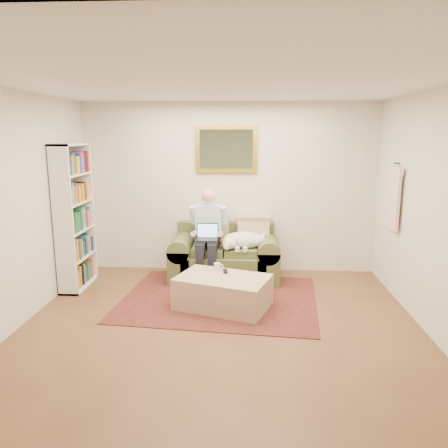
# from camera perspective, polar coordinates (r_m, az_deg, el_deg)

# --- Properties ---
(room_shell) EXTENTS (4.51, 5.00, 2.61)m
(room_shell) POSITION_cam_1_polar(r_m,az_deg,el_deg) (4.62, -0.51, 1.41)
(room_shell) COLOR brown
(room_shell) RESTS_ON ground
(rug) EXTENTS (2.68, 2.23, 0.01)m
(rug) POSITION_cam_1_polar(r_m,az_deg,el_deg) (5.82, -0.61, -9.68)
(rug) COLOR black
(rug) RESTS_ON room_shell
(sofa) EXTENTS (1.60, 0.81, 0.96)m
(sofa) POSITION_cam_1_polar(r_m,az_deg,el_deg) (6.53, 0.10, -4.76)
(sofa) COLOR #516033
(sofa) RESTS_ON room_shell
(seated_man) EXTENTS (0.53, 0.75, 1.34)m
(seated_man) POSITION_cam_1_polar(r_m,az_deg,el_deg) (6.30, -2.15, -1.64)
(seated_man) COLOR #8CC9D8
(seated_man) RESTS_ON sofa
(laptop) EXTENTS (0.31, 0.25, 0.22)m
(laptop) POSITION_cam_1_polar(r_m,az_deg,el_deg) (6.23, -2.21, -1.48)
(laptop) COLOR black
(laptop) RESTS_ON seated_man
(sleeping_dog) EXTENTS (0.66, 0.41, 0.24)m
(sleeping_dog) POSITION_cam_1_polar(r_m,az_deg,el_deg) (6.35, 2.64, -2.10)
(sleeping_dog) COLOR white
(sleeping_dog) RESTS_ON sofa
(ottoman) EXTENTS (1.27, 1.02, 0.40)m
(ottoman) POSITION_cam_1_polar(r_m,az_deg,el_deg) (5.47, -0.13, -8.90)
(ottoman) COLOR tan
(ottoman) RESTS_ON room_shell
(coffee_mug) EXTENTS (0.08, 0.08, 0.10)m
(coffee_mug) POSITION_cam_1_polar(r_m,az_deg,el_deg) (5.64, -0.89, -5.60)
(coffee_mug) COLOR white
(coffee_mug) RESTS_ON ottoman
(tv_remote) EXTENTS (0.07, 0.15, 0.02)m
(tv_remote) POSITION_cam_1_polar(r_m,az_deg,el_deg) (5.59, 0.17, -6.19)
(tv_remote) COLOR black
(tv_remote) RESTS_ON ottoman
(bookshelf) EXTENTS (0.28, 0.80, 2.00)m
(bookshelf) POSITION_cam_1_polar(r_m,az_deg,el_deg) (6.36, -18.97, 0.88)
(bookshelf) COLOR white
(bookshelf) RESTS_ON room_shell
(wall_mirror) EXTENTS (0.94, 0.04, 0.72)m
(wall_mirror) POSITION_cam_1_polar(r_m,az_deg,el_deg) (6.67, 0.29, 9.77)
(wall_mirror) COLOR gold
(wall_mirror) RESTS_ON room_shell
(hanging_shirt) EXTENTS (0.06, 0.52, 0.90)m
(hanging_shirt) POSITION_cam_1_polar(r_m,az_deg,el_deg) (6.14, 21.20, 3.66)
(hanging_shirt) COLOR #FCD6D0
(hanging_shirt) RESTS_ON room_shell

